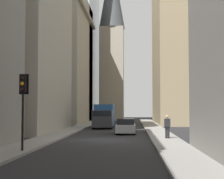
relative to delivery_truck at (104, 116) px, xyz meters
The scene contains 12 objects.
ground_plane 16.00m from the delivery_truck, behind, with size 135.00×135.00×0.00m, color #262628.
sidewalk_right 16.23m from the delivery_truck, 168.95° to the left, with size 90.00×2.20×0.14m, color gray.
sidewalk_left 16.99m from the delivery_truck, 159.60° to the right, with size 90.00×2.20×0.14m, color gray.
building_left_far 20.95m from the delivery_truck, 43.42° to the right, with size 18.81×10.50×26.09m.
building_right_midfar 15.79m from the delivery_truck, 125.54° to the left, with size 15.91×10.00×24.95m.
building_right_far 19.95m from the delivery_truck, 31.02° to the left, with size 18.87×10.50×20.79m.
church_spire 31.22m from the delivery_truck, ahead, with size 5.10×5.10×32.97m.
delivery_truck is the anchor object (origin of this frame).
sedan_silver 9.81m from the delivery_truck, 163.36° to the right, with size 4.30×1.78×1.42m.
traffic_light_foreground 24.23m from the delivery_truck, behind, with size 0.43×0.52×4.10m.
pedestrian 16.89m from the delivery_truck, 158.98° to the right, with size 0.26×0.44×1.73m.
discarded_bottle 11.91m from the delivery_truck, 154.50° to the right, with size 0.07×0.07×0.27m.
Camera 1 is at (-26.98, -2.07, 2.39)m, focal length 57.21 mm.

